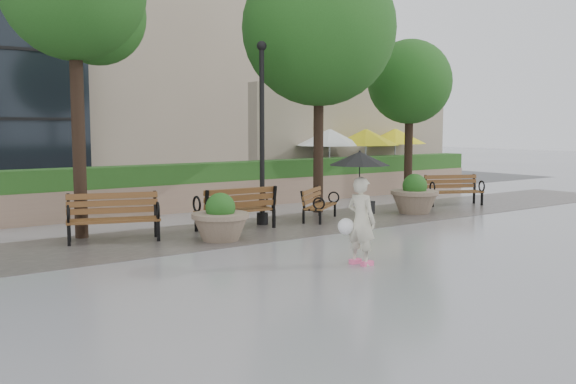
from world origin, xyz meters
TOP-DOWN VIEW (x-y plane):
  - ground at (0.00, 0.00)m, footprint 100.00×100.00m
  - cobble_strip at (0.00, 3.00)m, footprint 28.00×3.20m
  - hedge_wall at (0.00, 7.00)m, footprint 24.00×0.80m
  - cafe_wall at (9.50, 10.00)m, footprint 10.00×0.60m
  - cafe_hedge at (9.00, 7.80)m, footprint 8.00×0.50m
  - asphalt_street at (0.00, 11.00)m, footprint 40.00×7.00m
  - bench_1 at (-3.28, 3.43)m, footprint 2.01×1.30m
  - bench_2 at (-0.41, 3.20)m, footprint 1.92×0.84m
  - bench_3 at (2.14, 3.24)m, footprint 1.59×1.37m
  - bench_4 at (7.42, 3.23)m, footprint 1.83×1.30m
  - planter_left at (-1.41, 2.19)m, footprint 1.23×1.23m
  - planter_right at (5.12, 2.71)m, footprint 1.32×1.32m
  - lamppost at (0.54, 3.51)m, footprint 0.28×0.28m
  - tree_1 at (3.22, 4.53)m, footprint 4.23×4.23m
  - tree_2 at (8.18, 5.78)m, footprint 3.01×2.84m
  - patio_umb_white at (7.13, 8.81)m, footprint 2.50×2.50m
  - patio_umb_yellow_a at (8.50, 8.32)m, footprint 2.50×2.50m
  - patio_umb_yellow_b at (10.88, 9.11)m, footprint 2.50×2.50m
  - pedestrian at (-0.61, -1.27)m, footprint 1.08×1.08m

SIDE VIEW (x-z plane):
  - ground at x=0.00m, z-range 0.00..0.00m
  - asphalt_street at x=0.00m, z-range 0.00..0.00m
  - cobble_strip at x=0.00m, z-range 0.00..0.01m
  - bench_3 at x=2.14m, z-range -0.17..0.65m
  - bench_4 at x=7.42m, z-range -0.19..0.73m
  - bench_2 at x=-0.41m, z-range -0.20..0.80m
  - bench_1 at x=-3.28m, z-range -0.21..0.81m
  - planter_left at x=-1.41m, z-range -0.11..0.92m
  - planter_right at x=5.12m, z-range -0.12..0.99m
  - cafe_hedge at x=9.00m, z-range 0.00..0.90m
  - hedge_wall at x=0.00m, z-range -0.01..1.34m
  - pedestrian at x=-0.61m, z-range 0.22..2.20m
  - lamppost at x=0.54m, z-range -0.25..4.21m
  - patio_umb_white at x=7.13m, z-range 0.84..3.14m
  - patio_umb_yellow_a at x=8.50m, z-range 0.84..3.14m
  - patio_umb_yellow_b at x=10.88m, z-range 0.84..3.14m
  - cafe_wall at x=9.50m, z-range 0.00..4.00m
  - tree_2 at x=8.18m, z-range 1.13..6.46m
  - tree_1 at x=3.22m, z-range 1.35..8.55m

